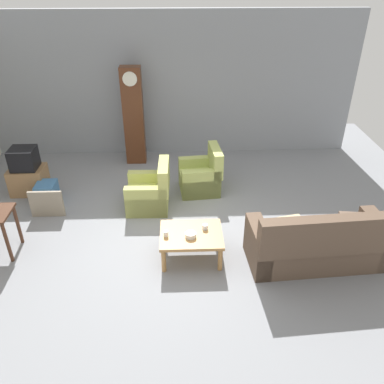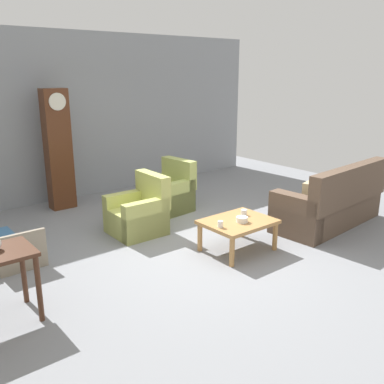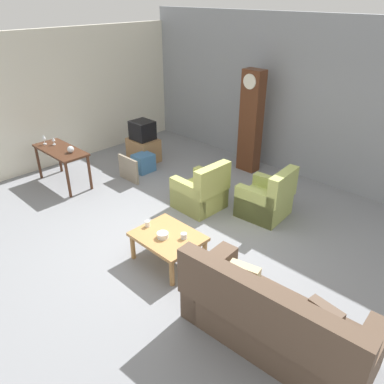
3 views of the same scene
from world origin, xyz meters
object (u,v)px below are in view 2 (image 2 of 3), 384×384
object	(u,v)px
framed_picture_leaning	(23,252)
cup_white_porcelain	(220,224)
coffee_table_wood	(238,225)
couch_floral	(331,204)
cup_blue_rimmed	(244,212)
bowl_white_stacked	(242,220)
armchair_olive_near	(139,214)
armchair_olive_far	(168,194)
grandfather_clock	(58,150)

from	to	relation	value
framed_picture_leaning	cup_white_porcelain	bearing A→B (deg)	-30.47
coffee_table_wood	couch_floral	bearing A→B (deg)	-6.35
framed_picture_leaning	cup_blue_rimmed	bearing A→B (deg)	-22.02
couch_floral	framed_picture_leaning	bearing A→B (deg)	162.17
bowl_white_stacked	couch_floral	bearing A→B (deg)	-3.77
armchair_olive_near	cup_blue_rimmed	distance (m)	1.66
framed_picture_leaning	cup_blue_rimmed	world-z (taller)	cup_blue_rimmed
couch_floral	armchair_olive_far	distance (m)	2.82
grandfather_clock	cup_blue_rimmed	xyz separation A→B (m)	(1.36, -3.34, -0.60)
grandfather_clock	cup_blue_rimmed	bearing A→B (deg)	-67.82
armchair_olive_near	coffee_table_wood	world-z (taller)	armchair_olive_near
couch_floral	cup_white_porcelain	xyz separation A→B (m)	(-2.32, 0.16, 0.14)
armchair_olive_far	cup_blue_rimmed	world-z (taller)	armchair_olive_far
cup_blue_rimmed	framed_picture_leaning	bearing A→B (deg)	157.98
armchair_olive_far	bowl_white_stacked	world-z (taller)	armchair_olive_far
armchair_olive_near	bowl_white_stacked	world-z (taller)	armchair_olive_near
bowl_white_stacked	cup_white_porcelain	bearing A→B (deg)	174.72
couch_floral	framed_picture_leaning	world-z (taller)	couch_floral
framed_picture_leaning	cup_white_porcelain	xyz separation A→B (m)	(2.19, -1.29, 0.24)
grandfather_clock	framed_picture_leaning	xyz separation A→B (m)	(-1.43, -2.21, -0.83)
coffee_table_wood	cup_white_porcelain	distance (m)	0.40
bowl_white_stacked	coffee_table_wood	bearing A→B (deg)	82.12
framed_picture_leaning	cup_blue_rimmed	distance (m)	3.03
coffee_table_wood	armchair_olive_far	bearing A→B (deg)	82.20
cup_white_porcelain	coffee_table_wood	bearing A→B (deg)	7.77
armchair_olive_far	couch_floral	bearing A→B (deg)	-54.12
couch_floral	armchair_olive_near	xyz separation A→B (m)	(-2.65, 1.68, -0.05)
armchair_olive_near	couch_floral	bearing A→B (deg)	-32.35
grandfather_clock	armchair_olive_near	bearing A→B (deg)	-77.85
armchair_olive_near	bowl_white_stacked	xyz separation A→B (m)	(0.70, -1.55, 0.18)
armchair_olive_far	cup_white_porcelain	world-z (taller)	armchair_olive_far
armchair_olive_far	framed_picture_leaning	distance (m)	2.98
armchair_olive_far	grandfather_clock	world-z (taller)	grandfather_clock
couch_floral	armchair_olive_far	size ratio (longest dim) A/B	2.34
cup_white_porcelain	cup_blue_rimmed	xyz separation A→B (m)	(0.61, 0.16, -0.00)
armchair_olive_near	cup_white_porcelain	xyz separation A→B (m)	(0.33, -1.52, 0.19)
grandfather_clock	bowl_white_stacked	distance (m)	3.76
coffee_table_wood	cup_blue_rimmed	distance (m)	0.27
bowl_white_stacked	grandfather_clock	bearing A→B (deg)	107.75
couch_floral	bowl_white_stacked	bearing A→B (deg)	176.23
armchair_olive_far	coffee_table_wood	xyz separation A→B (m)	(-0.28, -2.07, 0.08)
cup_blue_rimmed	bowl_white_stacked	xyz separation A→B (m)	(-0.23, -0.19, -0.00)
couch_floral	armchair_olive_near	size ratio (longest dim) A/B	2.34
framed_picture_leaning	bowl_white_stacked	xyz separation A→B (m)	(2.56, -1.32, 0.23)
grandfather_clock	armchair_olive_far	bearing A→B (deg)	-44.04
couch_floral	coffee_table_wood	world-z (taller)	couch_floral
armchair_olive_far	framed_picture_leaning	xyz separation A→B (m)	(-2.86, -0.83, -0.05)
couch_floral	grandfather_clock	world-z (taller)	grandfather_clock
coffee_table_wood	cup_white_porcelain	bearing A→B (deg)	-172.23
armchair_olive_far	coffee_table_wood	size ratio (longest dim) A/B	0.96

